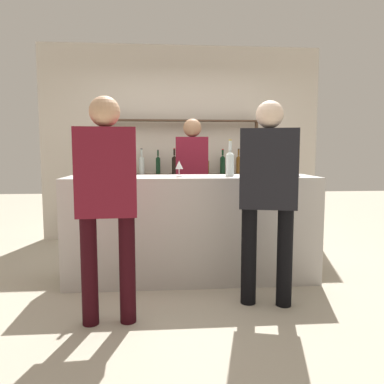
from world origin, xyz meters
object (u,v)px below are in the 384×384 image
object	(u,v)px
counter_bottle_1	(114,162)
customer_right	(268,188)
counter_bottle_2	(261,164)
server_behind_counter	(192,174)
wine_glass	(179,165)
cork_jar	(95,170)
ice_bucket	(289,166)
counter_bottle_0	(230,162)
customer_left	(107,192)

from	to	relation	value
counter_bottle_1	customer_right	bearing A→B (deg)	-23.81
counter_bottle_2	server_behind_counter	world-z (taller)	server_behind_counter
counter_bottle_1	counter_bottle_2	world-z (taller)	counter_bottle_1
wine_glass	cork_jar	bearing A→B (deg)	167.57
counter_bottle_1	ice_bucket	xyz separation A→B (m)	(1.73, 0.14, -0.05)
customer_right	counter_bottle_2	bearing A→B (deg)	3.37
wine_glass	ice_bucket	xyz separation A→B (m)	(1.12, 0.10, -0.02)
cork_jar	ice_bucket	bearing A→B (deg)	-2.42
counter_bottle_2	customer_right	xyz separation A→B (m)	(-0.15, -0.79, -0.17)
server_behind_counter	wine_glass	bearing A→B (deg)	-4.88
counter_bottle_0	customer_left	world-z (taller)	customer_left
counter_bottle_1	customer_left	distance (m)	0.85
counter_bottle_1	customer_left	xyz separation A→B (m)	(0.04, -0.83, -0.20)
ice_bucket	server_behind_counter	bearing A→B (deg)	136.79
counter_bottle_1	wine_glass	world-z (taller)	counter_bottle_1
counter_bottle_0	counter_bottle_1	distance (m)	1.13
counter_bottle_2	server_behind_counter	xyz separation A→B (m)	(-0.65, 0.79, -0.15)
counter_bottle_1	ice_bucket	size ratio (longest dim) A/B	1.66
wine_glass	cork_jar	world-z (taller)	wine_glass
wine_glass	customer_right	xyz separation A→B (m)	(0.70, -0.62, -0.16)
server_behind_counter	ice_bucket	bearing A→B (deg)	53.98
counter_bottle_0	ice_bucket	bearing A→B (deg)	0.03
counter_bottle_0	customer_left	size ratio (longest dim) A/B	0.22
counter_bottle_2	wine_glass	world-z (taller)	counter_bottle_2
cork_jar	server_behind_counter	distance (m)	1.30
counter_bottle_1	counter_bottle_2	xyz separation A→B (m)	(1.46, 0.21, -0.02)
wine_glass	counter_bottle_1	bearing A→B (deg)	-176.16
customer_left	cork_jar	bearing A→B (deg)	10.91
customer_left	counter_bottle_0	bearing A→B (deg)	-51.40
counter_bottle_1	customer_right	distance (m)	1.45
counter_bottle_1	wine_glass	xyz separation A→B (m)	(0.61, 0.04, -0.03)
counter_bottle_2	ice_bucket	bearing A→B (deg)	-14.60
customer_left	server_behind_counter	bearing A→B (deg)	-26.19
counter_bottle_1	customer_right	world-z (taller)	customer_right
wine_glass	counter_bottle_2	bearing A→B (deg)	11.30
wine_glass	cork_jar	distance (m)	0.85
customer_left	ice_bucket	bearing A→B (deg)	-63.33
counter_bottle_0	cork_jar	size ratio (longest dim) A/B	2.81
cork_jar	customer_right	distance (m)	1.73
counter_bottle_0	server_behind_counter	bearing A→B (deg)	109.86
counter_bottle_0	ice_bucket	world-z (taller)	counter_bottle_0
counter_bottle_1	customer_right	size ratio (longest dim) A/B	0.21
counter_bottle_2	customer_right	distance (m)	0.82
counter_bottle_0	customer_left	distance (m)	1.46
customer_left	wine_glass	bearing A→B (deg)	-36.43
ice_bucket	server_behind_counter	xyz separation A→B (m)	(-0.91, 0.86, -0.13)
counter_bottle_0	wine_glass	xyz separation A→B (m)	(-0.51, -0.10, -0.02)
counter_bottle_0	cork_jar	bearing A→B (deg)	176.49
counter_bottle_1	customer_left	size ratio (longest dim) A/B	0.21
counter_bottle_0	counter_bottle_2	xyz separation A→B (m)	(0.34, 0.07, -0.02)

